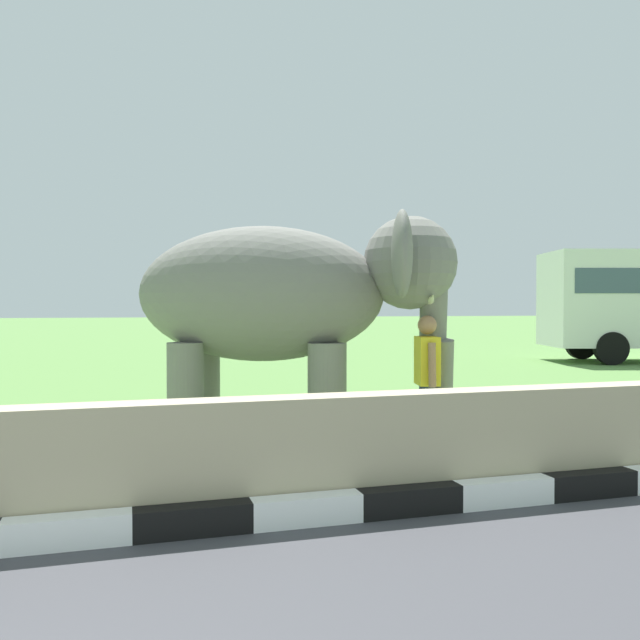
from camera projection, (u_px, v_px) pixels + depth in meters
The scene contains 3 objects.
barrier_parapet at pixel (202, 462), 5.38m from camera, with size 28.00×0.36×1.00m, color tan.
elephant at pixel (290, 297), 8.33m from camera, with size 4.06×3.08×2.89m.
person_handler at pixel (427, 376), 7.98m from camera, with size 0.32×0.65×1.66m.
Camera 1 is at (1.40, -1.42, 1.76)m, focal length 37.23 mm.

